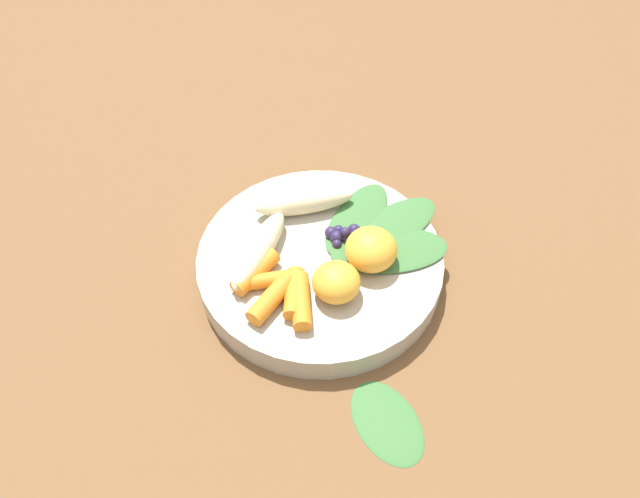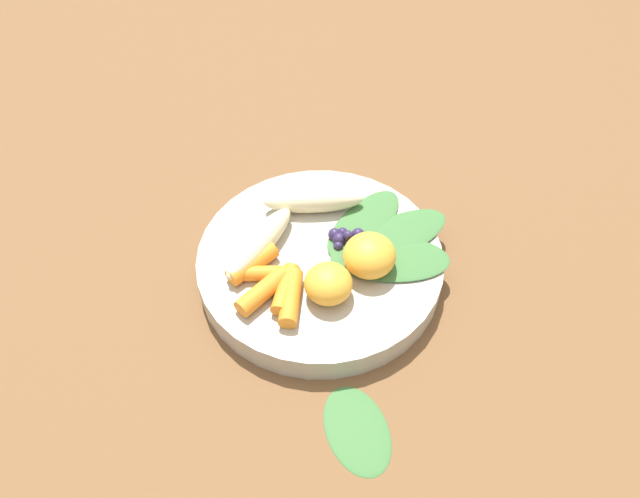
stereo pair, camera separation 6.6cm
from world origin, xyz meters
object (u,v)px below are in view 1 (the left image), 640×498
Objects in this scene: banana_peeled_right at (304,202)px; kale_leaf_stray at (387,421)px; orange_segment_near at (371,249)px; banana_peeled_left at (259,247)px; bowl at (320,264)px.

banana_peeled_right is 1.22× the size of kale_leaf_stray.
orange_segment_near is at bearing 155.89° from kale_leaf_stray.
kale_leaf_stray is (0.11, -0.18, -0.04)m from banana_peeled_left.
orange_segment_near reaches higher than kale_leaf_stray.
banana_peeled_right is at bearing 167.50° from banana_peeled_left.
banana_peeled_right is at bearing 101.48° from bowl.
banana_peeled_left is 1.22× the size of kale_leaf_stray.
orange_segment_near reaches higher than banana_peeled_right.
kale_leaf_stray is at bearing 58.37° from banana_peeled_left.
bowl is 2.37× the size of banana_peeled_right.
banana_peeled_left is 0.08m from banana_peeled_right.
bowl is 0.07m from banana_peeled_right.
kale_leaf_stray is (-0.00, -0.17, -0.05)m from orange_segment_near.
kale_leaf_stray is at bearing -90.66° from orange_segment_near.
orange_segment_near is (0.05, -0.01, 0.04)m from bowl.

